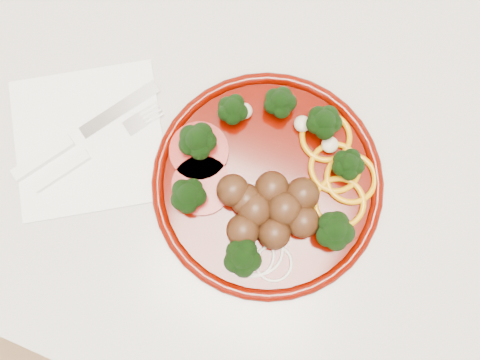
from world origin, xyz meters
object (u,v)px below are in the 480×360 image
at_px(napkin, 89,140).
at_px(knife, 68,142).
at_px(fork, 77,161).
at_px(plate, 268,183).

xyz_separation_m(napkin, knife, (-0.02, -0.01, 0.01)).
distance_m(napkin, fork, 0.03).
distance_m(plate, knife, 0.24).
bearing_deg(napkin, knife, -145.05).
relative_size(napkin, knife, 1.00).
bearing_deg(napkin, plate, 8.31).
relative_size(napkin, fork, 1.12).
height_order(plate, napkin, plate).
distance_m(napkin, knife, 0.02).
bearing_deg(knife, napkin, -22.66).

